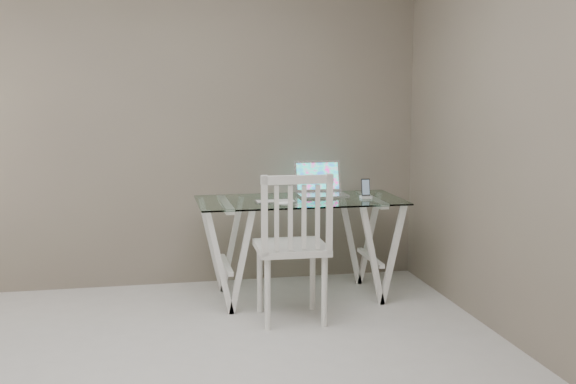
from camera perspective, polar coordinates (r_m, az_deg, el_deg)
name	(u,v)px	position (r m, az deg, el deg)	size (l,w,h in m)	color
room	(170,56)	(3.47, -9.33, 10.55)	(4.50, 4.52, 2.71)	#B9B6B1
desk	(300,248)	(5.37, 0.93, -4.41)	(1.50, 0.70, 0.75)	silver
chair	(293,241)	(4.76, 0.43, -3.89)	(0.48, 0.48, 1.02)	silver
laptop	(320,187)	(5.52, 2.57, 0.40)	(0.36, 0.32, 0.25)	silver
keyboard	(275,201)	(5.19, -1.02, -0.74)	(0.29, 0.12, 0.01)	silver
mouse	(285,203)	(5.02, -0.22, -0.90)	(0.11, 0.06, 0.03)	white
phone_dock	(366,193)	(5.39, 6.16, -0.06)	(0.08, 0.08, 0.14)	white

